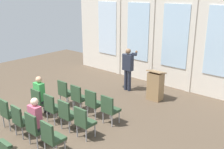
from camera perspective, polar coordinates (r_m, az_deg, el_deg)
The scene contains 19 objects.
ground_plane at distance 7.64m, azimuth -18.45°, elevation -13.93°, with size 16.80×16.80×0.00m, color brown.
rear_partition at distance 11.34m, azimuth 9.76°, elevation 7.33°, with size 9.12×0.14×3.72m.
speaker at distance 10.50m, azimuth 3.54°, elevation 1.79°, with size 0.52×0.69×1.75m.
mic_stand at distance 11.05m, azimuth 3.07°, elevation -1.07°, with size 0.28×0.28×1.55m.
lectern at distance 9.82m, azimuth 9.47°, elevation -2.41°, with size 0.60×0.48×1.16m.
chair_r0_c0 at distance 9.32m, azimuth -10.20°, elevation -3.69°, with size 0.46×0.44×0.94m.
chair_r0_c1 at distance 8.83m, azimuth -7.34°, elevation -4.79°, with size 0.46×0.44×0.94m.
chair_r0_c2 at distance 8.36m, azimuth -4.14°, elevation -6.01°, with size 0.46×0.44×0.94m.
chair_r0_c3 at distance 7.93m, azimuth -0.56°, elevation -7.35°, with size 0.46×0.44×0.94m.
chair_r1_c0 at distance 8.75m, azimuth -15.62°, elevation -5.55°, with size 0.46×0.44×0.94m.
audience_r1_c0 at distance 8.71m, azimuth -15.30°, elevation -4.12°, with size 0.36×0.39×1.35m.
chair_r1_c1 at distance 8.22m, azimuth -12.89°, elevation -6.87°, with size 0.46×0.44×0.94m.
chair_r1_c2 at distance 7.72m, azimuth -9.79°, elevation -8.36°, with size 0.46×0.44×0.94m.
chair_r1_c3 at distance 7.25m, azimuth -6.23°, elevation -10.01°, with size 0.46×0.44×0.94m.
chair_r2_c0 at distance 8.28m, azimuth -21.77°, elevation -7.58°, with size 0.46×0.44×0.94m.
chair_r2_c1 at distance 7.72m, azimuth -19.31°, elevation -9.17°, with size 0.46×0.44×0.94m.
chair_r2_c2 at distance 7.18m, azimuth -16.45°, elevation -10.99°, with size 0.46×0.44×0.94m.
audience_r2_c2 at distance 7.12m, azimuth -16.06°, elevation -9.31°, with size 0.36×0.39×1.34m.
chair_r2_c3 at distance 6.67m, azimuth -13.10°, elevation -13.05°, with size 0.46×0.44×0.94m.
Camera 1 is at (5.79, -3.11, 3.90)m, focal length 41.77 mm.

